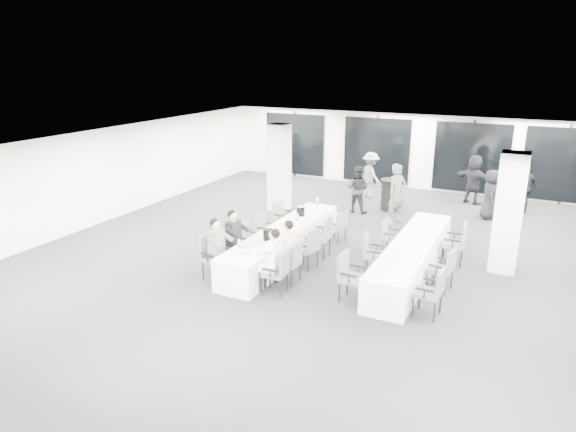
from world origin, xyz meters
name	(u,v)px	position (x,y,z in m)	size (l,w,h in m)	color
room	(370,196)	(0.89, 1.11, 1.39)	(14.04, 16.04, 2.84)	#27272C
column_left	(279,168)	(-2.80, 3.20, 1.40)	(0.60, 0.60, 2.80)	silver
column_right	(509,213)	(4.20, 1.00, 1.40)	(0.60, 0.60, 2.80)	silver
banquet_table_main	(284,243)	(-0.77, -0.55, 0.38)	(0.90, 5.00, 0.75)	white
banquet_table_side	(412,258)	(2.32, -0.12, 0.38)	(0.90, 5.00, 0.75)	white
cocktail_table	(391,195)	(0.50, 4.75, 0.52)	(0.73, 0.73, 1.02)	black
chair_main_left_near	(213,254)	(-1.61, -2.39, 0.59)	(0.61, 0.65, 1.04)	#57595F
chair_main_left_second	(230,247)	(-1.60, -1.70, 0.52)	(0.46, 0.52, 0.91)	#57595F
chair_main_left_mid	(246,237)	(-1.60, -0.97, 0.53)	(0.57, 0.59, 0.93)	#57595F
chair_main_left_fourth	(264,228)	(-1.60, -0.03, 0.49)	(0.47, 0.52, 0.87)	#57595F
chair_main_left_far	(282,215)	(-1.61, 1.01, 0.56)	(0.56, 0.60, 0.97)	#57595F
chair_main_right_near	(279,270)	(0.06, -2.45, 0.55)	(0.52, 0.57, 0.96)	#57595F
chair_main_right_second	(291,260)	(0.06, -1.83, 0.53)	(0.50, 0.55, 0.93)	#57595F
chair_main_right_mid	(309,246)	(0.06, -0.88, 0.55)	(0.56, 0.60, 0.96)	#57595F
chair_main_right_fourth	(322,234)	(0.07, -0.08, 0.59)	(0.53, 0.60, 1.03)	#57595F
chair_main_right_far	(339,224)	(0.05, 1.13, 0.49)	(0.52, 0.55, 0.86)	#57595F
chair_side_left_near	(349,273)	(1.48, -2.04, 0.57)	(0.53, 0.59, 1.01)	#57595F
chair_side_left_mid	(372,251)	(1.49, -0.54, 0.54)	(0.55, 0.59, 0.95)	#57595F
chair_side_left_far	(389,234)	(1.49, 0.95, 0.50)	(0.45, 0.50, 0.87)	#57595F
chair_side_right_near	(433,290)	(3.15, -2.05, 0.56)	(0.54, 0.59, 0.98)	#57595F
chair_side_right_mid	(444,267)	(3.15, -0.75, 0.53)	(0.55, 0.59, 0.93)	#57595F
chair_side_right_far	(457,241)	(3.16, 0.91, 0.59)	(0.56, 0.62, 1.04)	#57595F
seated_guest_a	(219,246)	(-1.44, -2.41, 0.81)	(0.50, 0.38, 1.44)	#5B5E63
seated_guest_b	(236,236)	(-1.44, -1.70, 0.81)	(0.50, 0.38, 1.44)	black
seated_guest_c	(271,257)	(-0.10, -2.46, 0.81)	(0.50, 0.38, 1.44)	white
seated_guest_d	(285,247)	(-0.10, -1.82, 0.81)	(0.50, 0.38, 1.44)	white
standing_guest_a	(397,190)	(1.00, 3.49, 1.02)	(0.75, 0.60, 2.04)	#5B5E63
standing_guest_b	(357,186)	(-0.42, 4.02, 0.87)	(0.84, 0.51, 1.73)	black
standing_guest_c	(371,172)	(-0.61, 6.03, 0.91)	(1.18, 0.60, 1.83)	#5B5E63
standing_guest_d	(525,185)	(4.39, 6.33, 0.92)	(1.08, 0.61, 1.84)	black
standing_guest_e	(491,191)	(3.48, 5.14, 0.87)	(0.84, 0.51, 1.75)	black
standing_guest_f	(474,176)	(2.80, 6.75, 0.95)	(1.75, 0.67, 1.90)	black
standing_guest_g	(277,156)	(-4.83, 6.95, 0.98)	(0.71, 0.58, 1.96)	#5B5E63
ice_bucket_near	(268,235)	(-0.75, -1.41, 0.88)	(0.22, 0.22, 0.26)	black
ice_bucket_far	(301,211)	(-0.86, 0.64, 0.88)	(0.22, 0.22, 0.25)	black
water_bottle_a	(239,244)	(-1.02, -2.24, 0.86)	(0.07, 0.07, 0.23)	silver
water_bottle_b	(297,218)	(-0.70, 0.09, 0.86)	(0.07, 0.07, 0.22)	silver
water_bottle_c	(317,202)	(-0.81, 1.68, 0.87)	(0.08, 0.08, 0.24)	silver
plate_a	(243,248)	(-0.96, -2.16, 0.76)	(0.22, 0.22, 0.03)	white
plate_b	(248,253)	(-0.71, -2.39, 0.76)	(0.19, 0.19, 0.03)	white
plate_c	(277,237)	(-0.63, -1.19, 0.76)	(0.22, 0.22, 0.03)	white
wine_glass	(245,253)	(-0.61, -2.68, 0.90)	(0.07, 0.07, 0.19)	silver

